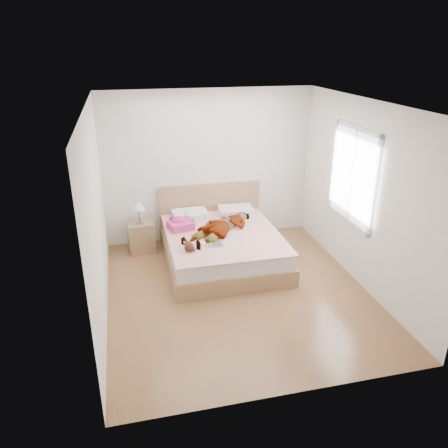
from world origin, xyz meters
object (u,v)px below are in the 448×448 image
Objects in this scene: phone at (186,214)px; bed at (221,244)px; nightstand at (141,235)px; coffee_mug at (202,245)px; towel at (180,224)px; magazine at (210,244)px; woman at (221,224)px; plush_toy at (189,247)px.

bed reaches higher than phone.
coffee_mug is at bearing -55.06° from nightstand.
bed is at bearing -26.52° from nightstand.
nightstand is (-0.62, 0.39, -0.29)m from towel.
bed is 4.73× the size of towel.
magazine is (0.35, -0.67, -0.07)m from towel.
towel is at bearing -165.03° from phone.
magazine is at bearing 41.38° from coffee_mug.
coffee_mug reaches higher than magazine.
phone is (-0.50, 0.40, 0.07)m from woman.
coffee_mug is 0.16× the size of nightstand.
phone is 0.05× the size of bed.
woman is at bearing -18.82° from towel.
phone is at bearing 56.80° from towel.
towel is 0.76m from magazine.
nightstand reaches higher than plush_toy.
bed is at bearing 53.91° from coffee_mug.
phone is 0.90m from magazine.
magazine is 0.45× the size of nightstand.
magazine is at bearing -117.16° from phone.
phone is 0.41× the size of plush_toy.
bed reaches higher than woman.
plush_toy reaches higher than magazine.
phone is 0.77m from bed.
magazine is 0.19m from coffee_mug.
woman is 1.72× the size of nightstand.
coffee_mug is at bearing -75.18° from towel.
magazine is at bearing -72.72° from woman.
towel is (-0.62, 0.23, 0.31)m from bed.
plush_toy is (-0.34, -0.15, 0.06)m from magazine.
magazine is 1.45m from nightstand.
plush_toy is at bearing -62.54° from nightstand.
nightstand is at bearing 132.23° from magazine.
bed reaches higher than coffee_mug.
woman reaches higher than magazine.
phone is 0.23× the size of magazine.
bed is 0.73m from towel.
phone is 0.86m from nightstand.
woman is at bearing 44.78° from plush_toy.
plush_toy is at bearing -156.38° from magazine.
phone reaches higher than towel.
coffee_mug is (0.09, -0.98, -0.13)m from phone.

